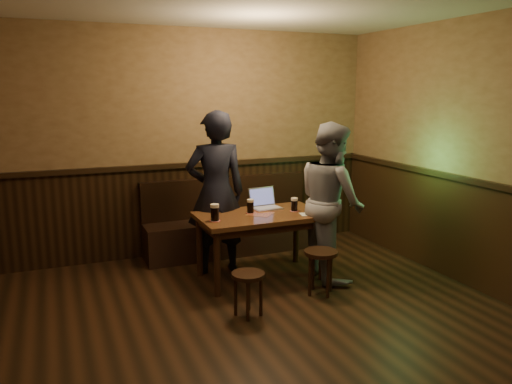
{
  "coord_description": "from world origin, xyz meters",
  "views": [
    {
      "loc": [
        -1.55,
        -3.09,
        2.04
      ],
      "look_at": [
        0.42,
        1.66,
        1.0
      ],
      "focal_mm": 35.0,
      "sensor_mm": 36.0,
      "label": 1
    }
  ],
  "objects": [
    {
      "name": "room",
      "position": [
        0.0,
        0.22,
        1.2
      ],
      "size": [
        5.04,
        6.04,
        2.84
      ],
      "color": "black",
      "rests_on": "ground"
    },
    {
      "name": "bench",
      "position": [
        0.51,
        2.75,
        0.31
      ],
      "size": [
        2.2,
        0.5,
        0.95
      ],
      "color": "black",
      "rests_on": "ground"
    },
    {
      "name": "pub_table",
      "position": [
        0.51,
        1.76,
        0.63
      ],
      "size": [
        1.37,
        0.78,
        0.73
      ],
      "rotation": [
        0.0,
        0.0,
        0.0
      ],
      "color": "#4E2616",
      "rests_on": "ground"
    },
    {
      "name": "stool_left",
      "position": [
        0.03,
        0.91,
        0.33
      ],
      "size": [
        0.4,
        0.4,
        0.41
      ],
      "rotation": [
        0.0,
        0.0,
        -0.42
      ],
      "color": "black",
      "rests_on": "ground"
    },
    {
      "name": "stool_right",
      "position": [
        0.9,
        1.11,
        0.37
      ],
      "size": [
        0.37,
        0.37,
        0.46
      ],
      "rotation": [
        0.0,
        0.0,
        0.11
      ],
      "color": "black",
      "rests_on": "ground"
    },
    {
      "name": "pint_left",
      "position": [
        -0.04,
        1.66,
        0.82
      ],
      "size": [
        0.12,
        0.12,
        0.18
      ],
      "color": "maroon",
      "rests_on": "pub_table"
    },
    {
      "name": "pint_mid",
      "position": [
        0.42,
        1.83,
        0.81
      ],
      "size": [
        0.1,
        0.1,
        0.16
      ],
      "color": "maroon",
      "rests_on": "pub_table"
    },
    {
      "name": "pint_right",
      "position": [
        0.91,
        1.72,
        0.81
      ],
      "size": [
        0.1,
        0.1,
        0.15
      ],
      "color": "maroon",
      "rests_on": "pub_table"
    },
    {
      "name": "laptop",
      "position": [
        0.66,
        1.99,
        0.79
      ],
      "size": [
        0.35,
        0.29,
        0.23
      ],
      "rotation": [
        0.0,
        0.0,
        0.1
      ],
      "color": "silver",
      "rests_on": "pub_table"
    },
    {
      "name": "menu",
      "position": [
        1.0,
        1.53,
        0.73
      ],
      "size": [
        0.25,
        0.19,
        0.0
      ],
      "primitive_type": "cube",
      "rotation": [
        0.0,
        0.0,
        -0.22
      ],
      "color": "silver",
      "rests_on": "pub_table"
    },
    {
      "name": "person_suit",
      "position": [
        0.13,
        2.14,
        0.92
      ],
      "size": [
        0.72,
        0.52,
        1.84
      ],
      "primitive_type": "imported",
      "rotation": [
        0.0,
        0.0,
        3.01
      ],
      "color": "black",
      "rests_on": "ground"
    },
    {
      "name": "person_grey",
      "position": [
        1.25,
        1.51,
        0.86
      ],
      "size": [
        0.73,
        0.9,
        1.72
      ],
      "primitive_type": "imported",
      "rotation": [
        0.0,
        0.0,
        1.47
      ],
      "color": "gray",
      "rests_on": "ground"
    }
  ]
}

